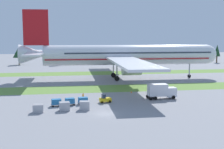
{
  "coord_description": "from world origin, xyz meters",
  "views": [
    {
      "loc": [
        -7.17,
        -56.34,
        14.92
      ],
      "look_at": [
        5.52,
        27.47,
        4.0
      ],
      "focal_mm": 48.43,
      "sensor_mm": 36.0,
      "label": 1
    }
  ],
  "objects_px": {
    "cargo_dolly_second": "(70,101)",
    "catering_truck": "(161,91)",
    "airliner": "(122,55)",
    "baggage_tug": "(105,99)",
    "uld_container_2": "(64,106)",
    "cargo_dolly_lead": "(83,100)",
    "taxiway_marker_2": "(154,87)",
    "taxiway_marker_0": "(152,90)",
    "cargo_dolly_third": "(56,102)",
    "uld_container_1": "(85,105)",
    "ground_crew_marshaller": "(83,96)",
    "uld_container_0": "(38,108)",
    "taxiway_marker_3": "(171,87)",
    "taxiway_marker_1": "(131,92)"
  },
  "relations": [
    {
      "from": "taxiway_marker_2",
      "to": "taxiway_marker_1",
      "type": "bearing_deg",
      "value": -146.42
    },
    {
      "from": "cargo_dolly_second",
      "to": "taxiway_marker_3",
      "type": "xyz_separation_m",
      "value": [
        28.69,
        16.94,
        -0.66
      ]
    },
    {
      "from": "cargo_dolly_second",
      "to": "taxiway_marker_3",
      "type": "bearing_deg",
      "value": 110.56
    },
    {
      "from": "taxiway_marker_1",
      "to": "taxiway_marker_3",
      "type": "relative_size",
      "value": 0.89
    },
    {
      "from": "uld_container_0",
      "to": "uld_container_1",
      "type": "bearing_deg",
      "value": 5.12
    },
    {
      "from": "taxiway_marker_3",
      "to": "cargo_dolly_lead",
      "type": "bearing_deg",
      "value": -147.54
    },
    {
      "from": "cargo_dolly_third",
      "to": "taxiway_marker_2",
      "type": "relative_size",
      "value": 3.86
    },
    {
      "from": "cargo_dolly_second",
      "to": "airliner",
      "type": "bearing_deg",
      "value": 144.0
    },
    {
      "from": "ground_crew_marshaller",
      "to": "taxiway_marker_3",
      "type": "bearing_deg",
      "value": 112.87
    },
    {
      "from": "uld_container_1",
      "to": "catering_truck",
      "type": "bearing_deg",
      "value": 23.03
    },
    {
      "from": "cargo_dolly_third",
      "to": "taxiway_marker_3",
      "type": "bearing_deg",
      "value": 108.94
    },
    {
      "from": "uld_container_2",
      "to": "taxiway_marker_3",
      "type": "height_order",
      "value": "uld_container_2"
    },
    {
      "from": "cargo_dolly_second",
      "to": "taxiway_marker_0",
      "type": "distance_m",
      "value": 26.0
    },
    {
      "from": "cargo_dolly_lead",
      "to": "uld_container_1",
      "type": "relative_size",
      "value": 1.21
    },
    {
      "from": "cargo_dolly_second",
      "to": "taxiway_marker_2",
      "type": "height_order",
      "value": "cargo_dolly_second"
    },
    {
      "from": "cargo_dolly_second",
      "to": "catering_truck",
      "type": "height_order",
      "value": "catering_truck"
    },
    {
      "from": "cargo_dolly_lead",
      "to": "taxiway_marker_0",
      "type": "height_order",
      "value": "cargo_dolly_lead"
    },
    {
      "from": "ground_crew_marshaller",
      "to": "uld_container_0",
      "type": "distance_m",
      "value": 13.66
    },
    {
      "from": "uld_container_1",
      "to": "taxiway_marker_2",
      "type": "xyz_separation_m",
      "value": [
        21.14,
        21.8,
        -0.57
      ]
    },
    {
      "from": "catering_truck",
      "to": "uld_container_2",
      "type": "xyz_separation_m",
      "value": [
        -22.67,
        -8.1,
        -1.07
      ]
    },
    {
      "from": "cargo_dolly_third",
      "to": "taxiway_marker_2",
      "type": "xyz_separation_m",
      "value": [
        26.88,
        17.82,
        -0.6
      ]
    },
    {
      "from": "catering_truck",
      "to": "uld_container_1",
      "type": "distance_m",
      "value": 20.29
    },
    {
      "from": "baggage_tug",
      "to": "ground_crew_marshaller",
      "type": "bearing_deg",
      "value": -135.0
    },
    {
      "from": "cargo_dolly_lead",
      "to": "catering_truck",
      "type": "bearing_deg",
      "value": 88.93
    },
    {
      "from": "catering_truck",
      "to": "taxiway_marker_1",
      "type": "distance_m",
      "value": 10.34
    },
    {
      "from": "baggage_tug",
      "to": "taxiway_marker_0",
      "type": "height_order",
      "value": "baggage_tug"
    },
    {
      "from": "catering_truck",
      "to": "cargo_dolly_third",
      "type": "bearing_deg",
      "value": -83.23
    },
    {
      "from": "uld_container_0",
      "to": "taxiway_marker_1",
      "type": "relative_size",
      "value": 4.36
    },
    {
      "from": "uld_container_0",
      "to": "taxiway_marker_0",
      "type": "relative_size",
      "value": 3.16
    },
    {
      "from": "ground_crew_marshaller",
      "to": "uld_container_0",
      "type": "height_order",
      "value": "ground_crew_marshaller"
    },
    {
      "from": "ground_crew_marshaller",
      "to": "taxiway_marker_1",
      "type": "bearing_deg",
      "value": 116.91
    },
    {
      "from": "cargo_dolly_second",
      "to": "taxiway_marker_0",
      "type": "bearing_deg",
      "value": 111.01
    },
    {
      "from": "cargo_dolly_third",
      "to": "catering_truck",
      "type": "relative_size",
      "value": 0.34
    },
    {
      "from": "airliner",
      "to": "uld_container_2",
      "type": "bearing_deg",
      "value": -24.02
    },
    {
      "from": "cargo_dolly_third",
      "to": "uld_container_1",
      "type": "height_order",
      "value": "uld_container_1"
    },
    {
      "from": "cargo_dolly_second",
      "to": "uld_container_0",
      "type": "height_order",
      "value": "uld_container_0"
    },
    {
      "from": "taxiway_marker_3",
      "to": "cargo_dolly_second",
      "type": "bearing_deg",
      "value": -149.44
    },
    {
      "from": "catering_truck",
      "to": "ground_crew_marshaller",
      "type": "distance_m",
      "value": 18.49
    },
    {
      "from": "cargo_dolly_third",
      "to": "airliner",
      "type": "bearing_deg",
      "value": 140.9
    },
    {
      "from": "taxiway_marker_2",
      "to": "cargo_dolly_second",
      "type": "bearing_deg",
      "value": -144.22
    },
    {
      "from": "baggage_tug",
      "to": "taxiway_marker_0",
      "type": "xyz_separation_m",
      "value": [
        14.47,
        12.02,
        -0.5
      ]
    },
    {
      "from": "baggage_tug",
      "to": "cargo_dolly_lead",
      "type": "height_order",
      "value": "baggage_tug"
    },
    {
      "from": "taxiway_marker_0",
      "to": "taxiway_marker_2",
      "type": "height_order",
      "value": "taxiway_marker_0"
    },
    {
      "from": "catering_truck",
      "to": "uld_container_1",
      "type": "xyz_separation_m",
      "value": [
        -18.65,
        -7.93,
        -1.07
      ]
    },
    {
      "from": "ground_crew_marshaller",
      "to": "uld_container_2",
      "type": "bearing_deg",
      "value": -27.23
    },
    {
      "from": "airliner",
      "to": "baggage_tug",
      "type": "relative_size",
      "value": 30.01
    },
    {
      "from": "baggage_tug",
      "to": "uld_container_1",
      "type": "distance_m",
      "value": 7.66
    },
    {
      "from": "cargo_dolly_second",
      "to": "uld_container_1",
      "type": "relative_size",
      "value": 1.21
    },
    {
      "from": "cargo_dolly_third",
      "to": "ground_crew_marshaller",
      "type": "distance_m",
      "value": 7.89
    },
    {
      "from": "uld_container_0",
      "to": "taxiway_marker_1",
      "type": "xyz_separation_m",
      "value": [
        22.41,
        17.42,
        -0.57
      ]
    }
  ]
}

